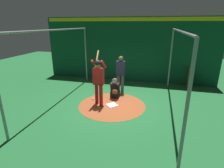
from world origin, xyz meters
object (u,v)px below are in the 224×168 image
at_px(umpire, 121,72).
at_px(bat_rack, 189,77).
at_px(batter, 98,78).
at_px(home_plate, 112,105).
at_px(catcher, 115,90).
at_px(baseball_0, 93,99).

xyz_separation_m(umpire, bat_rack, (-1.90, 3.45, -0.55)).
bearing_deg(batter, bat_rack, 131.58).
xyz_separation_m(home_plate, catcher, (-0.84, -0.07, 0.36)).
bearing_deg(baseball_0, batter, 46.70).
distance_m(bat_rack, baseball_0, 5.49).
xyz_separation_m(umpire, baseball_0, (1.27, -1.01, -1.00)).
distance_m(batter, catcher, 1.32).
bearing_deg(bat_rack, catcher, -53.03).
xyz_separation_m(batter, bat_rack, (-3.57, 4.03, -0.70)).
height_order(catcher, bat_rack, bat_rack).
bearing_deg(home_plate, umpire, 178.98).
xyz_separation_m(home_plate, umpire, (-1.60, 0.03, 1.03)).
distance_m(home_plate, catcher, 0.92).
xyz_separation_m(catcher, baseball_0, (0.51, -0.91, -0.33)).
distance_m(umpire, baseball_0, 1.91).
xyz_separation_m(batter, baseball_0, (-0.40, -0.42, -1.16)).
relative_size(home_plate, bat_rack, 0.36).
height_order(batter, umpire, batter).
height_order(home_plate, umpire, umpire).
bearing_deg(batter, umpire, 160.77).
relative_size(catcher, umpire, 0.52).
relative_size(home_plate, umpire, 0.23).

